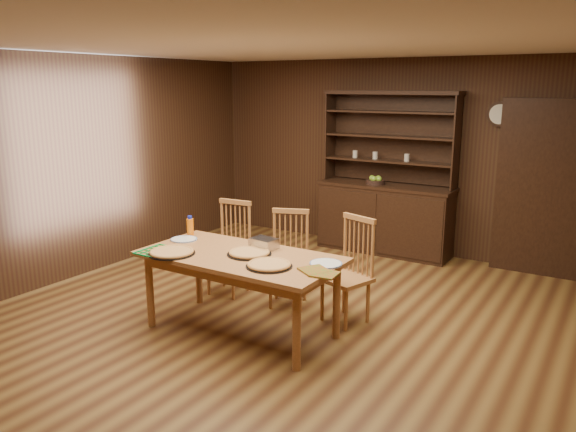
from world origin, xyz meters
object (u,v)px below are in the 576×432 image
Objects in this scene: chair_right at (351,266)px; chair_left at (231,244)px; china_hutch at (385,209)px; chair_center at (289,254)px; juice_bottle at (190,227)px; dining_table at (240,264)px.

chair_left is at bearing -162.68° from chair_right.
chair_center is at bearing -93.30° from china_hutch.
juice_bottle is at bearing -104.23° from chair_left.
dining_table is 1.80× the size of chair_left.
chair_center is 0.96× the size of chair_right.
chair_left is 0.72m from chair_center.
juice_bottle reaches higher than dining_table.
chair_left is (-0.85, -2.32, -0.06)m from china_hutch.
chair_left is at bearing 161.93° from chair_center.
chair_center is at bearing 36.24° from juice_bottle.
juice_bottle is (-0.94, -2.87, 0.25)m from china_hutch.
chair_left is 4.95× the size of juice_bottle.
chair_center is at bearing 90.76° from dining_table.
china_hutch is at bearing 64.93° from chair_center.
chair_center is 1.06m from juice_bottle.
chair_left reaches higher than chair_center.
chair_right is (0.73, 0.79, -0.12)m from dining_table.
chair_right is at bearing 47.29° from dining_table.
dining_table is 8.91× the size of juice_bottle.
dining_table is at bearing -114.62° from chair_right.
china_hutch is 3.03m from juice_bottle.
chair_right reaches higher than juice_bottle.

